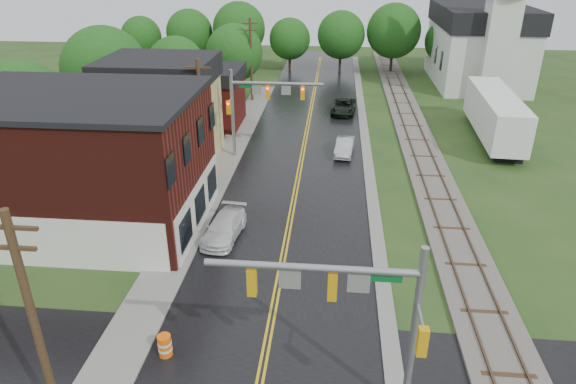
# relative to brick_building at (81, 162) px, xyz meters

# --- Properties ---
(main_road) EXTENTS (10.00, 90.00, 0.02)m
(main_road) POSITION_rel_brick_building_xyz_m (12.48, 15.00, -4.15)
(main_road) COLOR black
(main_road) RESTS_ON ground
(curb_right) EXTENTS (0.80, 70.00, 0.12)m
(curb_right) POSITION_rel_brick_building_xyz_m (17.88, 20.00, -4.15)
(curb_right) COLOR gray
(curb_right) RESTS_ON ground
(sidewalk_left) EXTENTS (2.40, 50.00, 0.12)m
(sidewalk_left) POSITION_rel_brick_building_xyz_m (6.28, 10.00, -4.15)
(sidewalk_left) COLOR gray
(sidewalk_left) RESTS_ON ground
(brick_building) EXTENTS (14.30, 10.30, 8.30)m
(brick_building) POSITION_rel_brick_building_xyz_m (0.00, 0.00, 0.00)
(brick_building) COLOR #47150F
(brick_building) RESTS_ON ground
(yellow_house) EXTENTS (8.00, 7.00, 6.40)m
(yellow_house) POSITION_rel_brick_building_xyz_m (1.48, 11.00, -0.95)
(yellow_house) COLOR tan
(yellow_house) RESTS_ON ground
(darkred_building) EXTENTS (7.00, 6.00, 4.40)m
(darkred_building) POSITION_rel_brick_building_xyz_m (2.48, 20.00, -1.95)
(darkred_building) COLOR #3F0F0C
(darkred_building) RESTS_ON ground
(church) EXTENTS (10.40, 18.40, 20.00)m
(church) POSITION_rel_brick_building_xyz_m (32.48, 38.74, 1.68)
(church) COLOR silver
(church) RESTS_ON ground
(railroad) EXTENTS (3.20, 80.00, 0.30)m
(railroad) POSITION_rel_brick_building_xyz_m (22.48, 20.00, -4.05)
(railroad) COLOR #59544C
(railroad) RESTS_ON ground
(traffic_signal_near) EXTENTS (7.34, 0.30, 7.20)m
(traffic_signal_near) POSITION_rel_brick_building_xyz_m (15.96, -13.00, 0.82)
(traffic_signal_near) COLOR gray
(traffic_signal_near) RESTS_ON ground
(traffic_signal_far) EXTENTS (7.34, 0.43, 7.20)m
(traffic_signal_far) POSITION_rel_brick_building_xyz_m (9.01, 12.00, 0.82)
(traffic_signal_far) COLOR gray
(traffic_signal_far) RESTS_ON ground
(utility_pole_a) EXTENTS (1.80, 0.28, 9.00)m
(utility_pole_a) POSITION_rel_brick_building_xyz_m (5.68, -15.00, 0.57)
(utility_pole_a) COLOR #382616
(utility_pole_a) RESTS_ON ground
(utility_pole_b) EXTENTS (1.80, 0.28, 9.00)m
(utility_pole_b) POSITION_rel_brick_building_xyz_m (5.68, 7.00, 0.57)
(utility_pole_b) COLOR #382616
(utility_pole_b) RESTS_ON ground
(utility_pole_c) EXTENTS (1.80, 0.28, 9.00)m
(utility_pole_c) POSITION_rel_brick_building_xyz_m (5.68, 29.00, 0.57)
(utility_pole_c) COLOR #382616
(utility_pole_c) RESTS_ON ground
(tree_left_a) EXTENTS (6.80, 6.80, 8.67)m
(tree_left_a) POSITION_rel_brick_building_xyz_m (-7.36, 6.90, 0.96)
(tree_left_a) COLOR black
(tree_left_a) RESTS_ON ground
(tree_left_b) EXTENTS (7.60, 7.60, 9.69)m
(tree_left_b) POSITION_rel_brick_building_xyz_m (-5.36, 16.90, 1.57)
(tree_left_b) COLOR black
(tree_left_b) RESTS_ON ground
(tree_left_c) EXTENTS (6.00, 6.00, 7.65)m
(tree_left_c) POSITION_rel_brick_building_xyz_m (-1.36, 24.90, 0.36)
(tree_left_c) COLOR black
(tree_left_c) RESTS_ON ground
(tree_left_e) EXTENTS (6.40, 6.40, 8.16)m
(tree_left_e) POSITION_rel_brick_building_xyz_m (3.64, 30.90, 0.66)
(tree_left_e) COLOR black
(tree_left_e) RESTS_ON ground
(suv_dark) EXTENTS (2.81, 5.29, 1.41)m
(suv_dark) POSITION_rel_brick_building_xyz_m (15.93, 25.20, -3.44)
(suv_dark) COLOR black
(suv_dark) RESTS_ON ground
(sedan_silver) EXTENTS (1.80, 4.14, 1.33)m
(sedan_silver) POSITION_rel_brick_building_xyz_m (15.98, 13.36, -3.49)
(sedan_silver) COLOR #B7B7BC
(sedan_silver) RESTS_ON ground
(pickup_white) EXTENTS (2.35, 4.75, 1.33)m
(pickup_white) POSITION_rel_brick_building_xyz_m (8.75, -1.05, -3.49)
(pickup_white) COLOR white
(pickup_white) RESTS_ON ground
(semi_trailer) EXTENTS (3.64, 13.67, 4.18)m
(semi_trailer) POSITION_rel_brick_building_xyz_m (29.19, 18.12, -1.69)
(semi_trailer) COLOR black
(semi_trailer) RESTS_ON ground
(construction_barrel) EXTENTS (0.68, 0.68, 1.03)m
(construction_barrel) POSITION_rel_brick_building_xyz_m (8.26, -11.00, -3.64)
(construction_barrel) COLOR #F8610B
(construction_barrel) RESTS_ON ground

